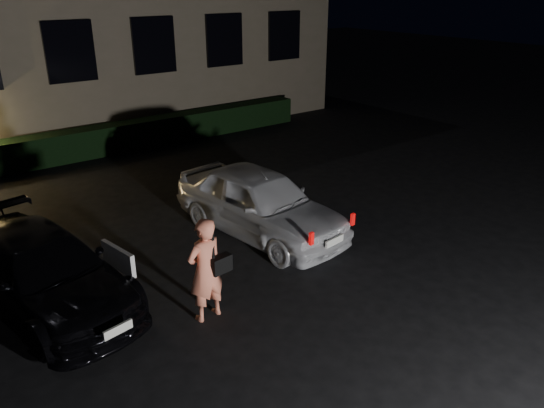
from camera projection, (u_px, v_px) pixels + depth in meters
ground at (331, 321)px, 8.19m from camera, size 80.00×80.00×0.00m
hedge at (88, 143)px, 15.71m from camera, size 15.00×0.70×0.85m
sedan at (44, 271)px, 8.43m from camera, size 2.35×4.33×1.19m
hatch at (260, 202)px, 10.81m from camera, size 2.09×4.22×1.38m
man at (206, 269)px, 7.97m from camera, size 0.73×0.47×1.68m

